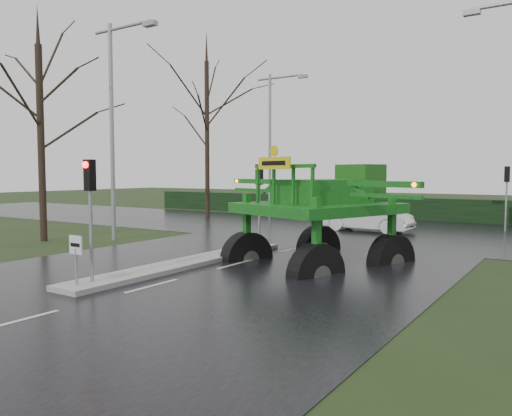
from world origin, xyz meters
The scene contains 15 objects.
ground centered at (0.00, 0.00, 0.00)m, with size 140.00×140.00×0.00m, color black.
road_main centered at (0.00, 10.00, 0.00)m, with size 14.00×80.00×0.02m, color black.
road_cross centered at (0.00, 16.00, 0.01)m, with size 80.00×12.00×0.02m, color black.
median_island centered at (-1.30, 3.00, 0.09)m, with size 1.20×10.00×0.16m, color gray.
hedge_row centered at (0.00, 24.00, 0.75)m, with size 44.00×0.90×1.50m, color black.
keep_left_sign centered at (-1.30, -1.50, 1.06)m, with size 0.50×0.07×1.35m.
traffic_signal_near centered at (-1.30, -1.01, 2.59)m, with size 0.26×0.33×3.52m.
traffic_signal_mid centered at (-1.30, 7.49, 2.59)m, with size 0.26×0.33×3.52m.
traffic_signal_far centered at (6.50, 20.01, 2.59)m, with size 0.26×0.33×3.52m.
street_light_left_near centered at (-8.19, 6.00, 5.99)m, with size 3.85×0.30×10.00m.
street_light_left_far centered at (-8.19, 20.00, 5.99)m, with size 3.85×0.30×10.00m.
tree_left_near centered at (-11.00, 4.00, 5.85)m, with size 6.30×6.30×10.85m.
tree_left_far centered at (-12.50, 18.00, 7.15)m, with size 7.70×7.70×13.26m.
crop_sprayer centered at (-0.19, 5.28, 2.40)m, with size 8.62×6.74×5.08m.
white_sedan centered at (0.24, 15.82, 0.00)m, with size 1.68×4.83×1.59m, color silver.
Camera 1 is at (9.92, -9.87, 3.15)m, focal length 35.00 mm.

